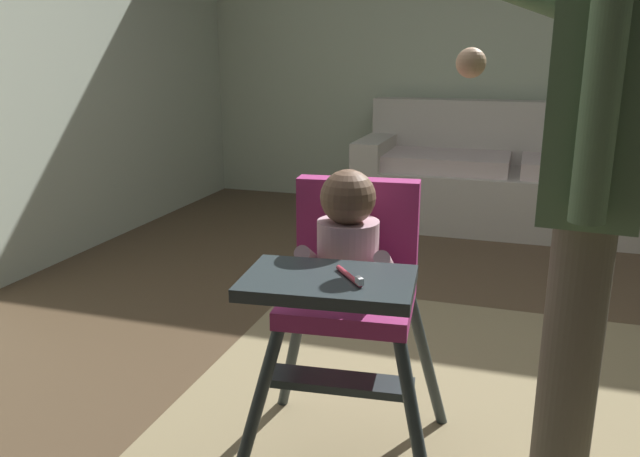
% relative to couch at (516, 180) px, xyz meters
% --- Properties ---
extents(ground, '(6.24, 7.34, 0.10)m').
position_rel_couch_xyz_m(ground, '(-0.21, -2.38, -0.38)').
color(ground, brown).
extents(wall_far, '(5.44, 0.06, 2.77)m').
position_rel_couch_xyz_m(wall_far, '(-0.21, 0.52, 1.06)').
color(wall_far, beige).
rests_on(wall_far, ground).
extents(area_rug, '(2.24, 2.42, 0.01)m').
position_rel_couch_xyz_m(area_rug, '(0.05, -2.87, -0.33)').
color(area_rug, '#897A57').
rests_on(area_rug, ground).
extents(couch, '(2.18, 0.86, 0.86)m').
position_rel_couch_xyz_m(couch, '(0.00, 0.00, 0.00)').
color(couch, beige).
rests_on(couch, ground).
extents(high_chair, '(0.66, 0.77, 0.92)m').
position_rel_couch_xyz_m(high_chair, '(-0.39, -3.03, 0.29)').
color(high_chair, '#2E373B').
rests_on(high_chair, ground).
extents(adult_standing, '(0.51, 0.53, 1.67)m').
position_rel_couch_xyz_m(adult_standing, '(0.19, -3.09, 0.61)').
color(adult_standing, '#615A4C').
rests_on(adult_standing, ground).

